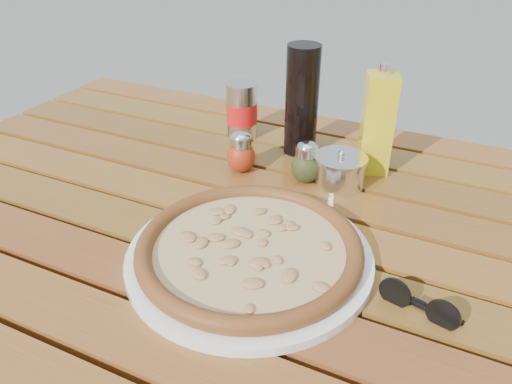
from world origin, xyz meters
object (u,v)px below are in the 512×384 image
at_px(olive_oil_cruet, 377,124).
at_px(sunglasses, 419,304).
at_px(pepper_shaker, 241,153).
at_px(oregano_shaker, 306,163).
at_px(table, 251,248).
at_px(dark_bottle, 302,101).
at_px(pizza, 249,248).
at_px(plate, 249,256).
at_px(soda_can, 242,111).
at_px(parmesan_tin, 340,171).

distance_m(olive_oil_cruet, sunglasses, 0.39).
relative_size(pepper_shaker, olive_oil_cruet, 0.39).
distance_m(pepper_shaker, oregano_shaker, 0.13).
relative_size(table, sunglasses, 12.58).
height_order(pepper_shaker, sunglasses, pepper_shaker).
distance_m(pepper_shaker, dark_bottle, 0.16).
distance_m(pizza, sunglasses, 0.24).
xyz_separation_m(pizza, olive_oil_cruet, (0.09, 0.35, 0.07)).
bearing_deg(oregano_shaker, plate, -88.18).
bearing_deg(olive_oil_cruet, sunglasses, -67.11).
bearing_deg(dark_bottle, oregano_shaker, -64.01).
relative_size(table, oregano_shaker, 17.07).
bearing_deg(soda_can, table, -60.58).
bearing_deg(parmesan_tin, dark_bottle, 139.00).
distance_m(pepper_shaker, soda_can, 0.16).
bearing_deg(dark_bottle, pizza, -80.20).
bearing_deg(soda_can, pepper_shaker, -64.00).
distance_m(plate, oregano_shaker, 0.26).
height_order(olive_oil_cruet, sunglasses, olive_oil_cruet).
height_order(table, dark_bottle, dark_bottle).
relative_size(dark_bottle, sunglasses, 1.98).
height_order(pepper_shaker, soda_can, soda_can).
bearing_deg(oregano_shaker, olive_oil_cruet, 44.22).
xyz_separation_m(plate, parmesan_tin, (0.05, 0.27, 0.02)).
bearing_deg(olive_oil_cruet, plate, -104.72).
relative_size(plate, soda_can, 3.00).
bearing_deg(olive_oil_cruet, oregano_shaker, -135.78).
height_order(pizza, soda_can, soda_can).
bearing_deg(table, oregano_shaker, 72.27).
xyz_separation_m(soda_can, parmesan_tin, (0.26, -0.12, -0.03)).
xyz_separation_m(oregano_shaker, sunglasses, (0.25, -0.26, -0.02)).
bearing_deg(sunglasses, olive_oil_cruet, 126.09).
xyz_separation_m(table, sunglasses, (0.30, -0.12, 0.09)).
distance_m(parmesan_tin, sunglasses, 0.33).
xyz_separation_m(dark_bottle, olive_oil_cruet, (0.16, -0.02, -0.01)).
height_order(pepper_shaker, dark_bottle, dark_bottle).
xyz_separation_m(pizza, soda_can, (-0.20, 0.38, 0.04)).
relative_size(plate, olive_oil_cruet, 1.71).
xyz_separation_m(pepper_shaker, olive_oil_cruet, (0.23, 0.11, 0.06)).
height_order(parmesan_tin, sunglasses, parmesan_tin).
bearing_deg(parmesan_tin, plate, -101.33).
xyz_separation_m(oregano_shaker, parmesan_tin, (0.06, 0.01, -0.01)).
height_order(oregano_shaker, olive_oil_cruet, olive_oil_cruet).
bearing_deg(olive_oil_cruet, dark_bottle, 174.22).
xyz_separation_m(pizza, parmesan_tin, (0.05, 0.27, 0.01)).
distance_m(oregano_shaker, soda_can, 0.24).
bearing_deg(plate, oregano_shaker, 91.82).
distance_m(table, dark_bottle, 0.31).
height_order(table, sunglasses, sunglasses).
distance_m(soda_can, parmesan_tin, 0.28).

